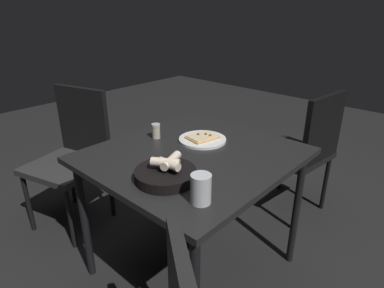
{
  "coord_description": "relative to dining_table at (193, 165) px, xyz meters",
  "views": [
    {
      "loc": [
        -1.0,
        1.11,
        1.42
      ],
      "look_at": [
        0.0,
        0.01,
        0.79
      ],
      "focal_mm": 30.63,
      "sensor_mm": 36.0,
      "label": 1
    }
  ],
  "objects": [
    {
      "name": "pepper_shaker",
      "position": [
        0.29,
        -0.01,
        0.11
      ],
      "size": [
        0.05,
        0.05,
        0.08
      ],
      "color": "#BFB299",
      "rests_on": "dining_table"
    },
    {
      "name": "ground",
      "position": [
        0.0,
        0.0,
        -0.67
      ],
      "size": [
        8.0,
        8.0,
        0.0
      ],
      "primitive_type": "plane",
      "color": "black"
    },
    {
      "name": "bread_basket",
      "position": [
        -0.1,
        0.28,
        0.1
      ],
      "size": [
        0.26,
        0.26,
        0.1
      ],
      "color": "black",
      "rests_on": "dining_table"
    },
    {
      "name": "pizza_plate",
      "position": [
        0.07,
        -0.15,
        0.08
      ],
      "size": [
        0.26,
        0.26,
        0.04
      ],
      "color": "white",
      "rests_on": "dining_table"
    },
    {
      "name": "beer_glass",
      "position": [
        -0.32,
        0.32,
        0.12
      ],
      "size": [
        0.08,
        0.08,
        0.12
      ],
      "color": "silver",
      "rests_on": "dining_table"
    },
    {
      "name": "dining_table",
      "position": [
        0.0,
        0.0,
        0.0
      ],
      "size": [
        0.91,
        0.98,
        0.74
      ],
      "color": "black",
      "rests_on": "ground"
    },
    {
      "name": "chair_spare",
      "position": [
        0.93,
        0.17,
        -0.14
      ],
      "size": [
        0.54,
        0.54,
        0.93
      ],
      "color": "#2C2C2C",
      "rests_on": "ground"
    },
    {
      "name": "chair_far",
      "position": [
        -0.19,
        -0.92,
        -0.14
      ],
      "size": [
        0.49,
        0.49,
        0.91
      ],
      "color": "black",
      "rests_on": "ground"
    }
  ]
}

